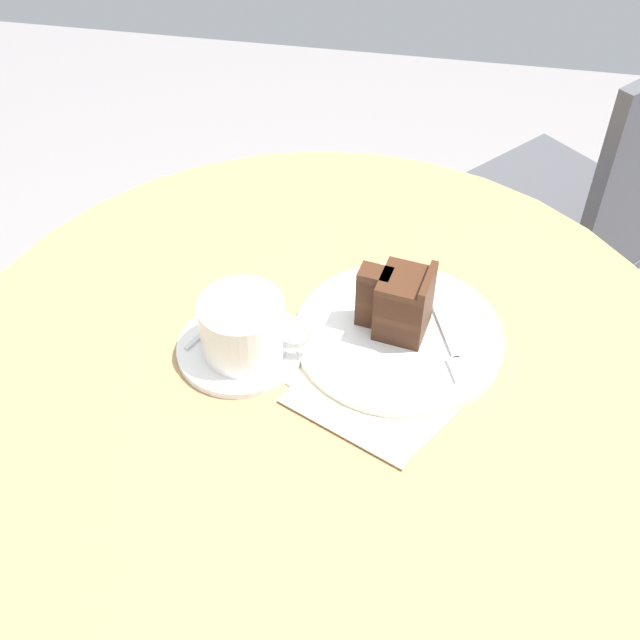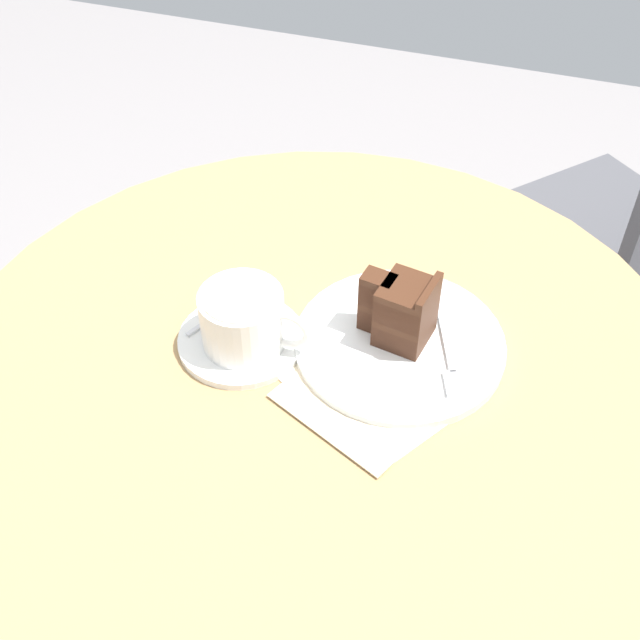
{
  "view_description": "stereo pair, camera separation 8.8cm",
  "coord_description": "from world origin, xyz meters",
  "px_view_note": "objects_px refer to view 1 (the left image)",
  "views": [
    {
      "loc": [
        0.1,
        -0.58,
        1.39
      ],
      "look_at": [
        -0.01,
        0.03,
        0.77
      ],
      "focal_mm": 45.0,
      "sensor_mm": 36.0,
      "label": 1
    },
    {
      "loc": [
        0.19,
        -0.56,
        1.39
      ],
      "look_at": [
        -0.01,
        0.03,
        0.77
      ],
      "focal_mm": 45.0,
      "sensor_mm": 36.0,
      "label": 2
    }
  ],
  "objects_px": {
    "cake_slice": "(400,303)",
    "fork": "(451,346)",
    "cake_plate": "(398,336)",
    "napkin": "(384,381)",
    "coffee_cup": "(244,326)",
    "saucer": "(241,348)",
    "teaspoon": "(222,317)",
    "cafe_chair": "(595,210)"
  },
  "relations": [
    {
      "from": "cake_slice",
      "to": "fork",
      "type": "bearing_deg",
      "value": -18.65
    },
    {
      "from": "cake_plate",
      "to": "napkin",
      "type": "distance_m",
      "value": 0.07
    },
    {
      "from": "coffee_cup",
      "to": "cake_plate",
      "type": "relative_size",
      "value": 0.53
    },
    {
      "from": "saucer",
      "to": "fork",
      "type": "xyz_separation_m",
      "value": [
        0.23,
        0.04,
        0.01
      ]
    },
    {
      "from": "cake_slice",
      "to": "napkin",
      "type": "distance_m",
      "value": 0.09
    },
    {
      "from": "saucer",
      "to": "napkin",
      "type": "xyz_separation_m",
      "value": [
        0.16,
        -0.02,
        -0.0
      ]
    },
    {
      "from": "saucer",
      "to": "napkin",
      "type": "height_order",
      "value": "saucer"
    },
    {
      "from": "saucer",
      "to": "cake_plate",
      "type": "relative_size",
      "value": 0.6
    },
    {
      "from": "cake_plate",
      "to": "teaspoon",
      "type": "bearing_deg",
      "value": -176.99
    },
    {
      "from": "coffee_cup",
      "to": "cake_slice",
      "type": "xyz_separation_m",
      "value": [
        0.16,
        0.06,
        0.01
      ]
    },
    {
      "from": "coffee_cup",
      "to": "fork",
      "type": "relative_size",
      "value": 0.93
    },
    {
      "from": "saucer",
      "to": "cake_slice",
      "type": "bearing_deg",
      "value": 18.32
    },
    {
      "from": "cake_slice",
      "to": "saucer",
      "type": "bearing_deg",
      "value": -161.68
    },
    {
      "from": "napkin",
      "to": "saucer",
      "type": "bearing_deg",
      "value": 173.51
    },
    {
      "from": "teaspoon",
      "to": "cafe_chair",
      "type": "distance_m",
      "value": 0.81
    },
    {
      "from": "saucer",
      "to": "cake_plate",
      "type": "height_order",
      "value": "cake_plate"
    },
    {
      "from": "saucer",
      "to": "cafe_chair",
      "type": "distance_m",
      "value": 0.82
    },
    {
      "from": "cake_plate",
      "to": "napkin",
      "type": "relative_size",
      "value": 1.01
    },
    {
      "from": "fork",
      "to": "napkin",
      "type": "relative_size",
      "value": 0.58
    },
    {
      "from": "cafe_chair",
      "to": "cake_slice",
      "type": "bearing_deg",
      "value": 13.83
    },
    {
      "from": "coffee_cup",
      "to": "cake_plate",
      "type": "xyz_separation_m",
      "value": [
        0.17,
        0.05,
        -0.04
      ]
    },
    {
      "from": "coffee_cup",
      "to": "cake_slice",
      "type": "relative_size",
      "value": 1.47
    },
    {
      "from": "fork",
      "to": "cafe_chair",
      "type": "distance_m",
      "value": 0.68
    },
    {
      "from": "saucer",
      "to": "cake_slice",
      "type": "relative_size",
      "value": 1.67
    },
    {
      "from": "cake_plate",
      "to": "napkin",
      "type": "xyz_separation_m",
      "value": [
        -0.01,
        -0.07,
        -0.0
      ]
    },
    {
      "from": "teaspoon",
      "to": "cafe_chair",
      "type": "height_order",
      "value": "cafe_chair"
    },
    {
      "from": "coffee_cup",
      "to": "cafe_chair",
      "type": "distance_m",
      "value": 0.83
    },
    {
      "from": "fork",
      "to": "cafe_chair",
      "type": "relative_size",
      "value": 0.16
    },
    {
      "from": "cake_plate",
      "to": "saucer",
      "type": "bearing_deg",
      "value": -164.08
    },
    {
      "from": "cake_slice",
      "to": "cafe_chair",
      "type": "xyz_separation_m",
      "value": [
        0.31,
        0.57,
        -0.26
      ]
    },
    {
      "from": "teaspoon",
      "to": "fork",
      "type": "distance_m",
      "value": 0.26
    },
    {
      "from": "cake_plate",
      "to": "napkin",
      "type": "height_order",
      "value": "cake_plate"
    },
    {
      "from": "napkin",
      "to": "cake_plate",
      "type": "bearing_deg",
      "value": 83.23
    },
    {
      "from": "saucer",
      "to": "cake_plate",
      "type": "xyz_separation_m",
      "value": [
        0.17,
        0.05,
        0.0
      ]
    },
    {
      "from": "saucer",
      "to": "fork",
      "type": "bearing_deg",
      "value": 8.65
    },
    {
      "from": "cake_slice",
      "to": "napkin",
      "type": "xyz_separation_m",
      "value": [
        -0.01,
        -0.08,
        -0.05
      ]
    },
    {
      "from": "cake_slice",
      "to": "cafe_chair",
      "type": "height_order",
      "value": "cafe_chair"
    },
    {
      "from": "coffee_cup",
      "to": "cake_plate",
      "type": "distance_m",
      "value": 0.18
    },
    {
      "from": "teaspoon",
      "to": "napkin",
      "type": "relative_size",
      "value": 0.39
    },
    {
      "from": "saucer",
      "to": "coffee_cup",
      "type": "bearing_deg",
      "value": -25.03
    },
    {
      "from": "cake_plate",
      "to": "cafe_chair",
      "type": "relative_size",
      "value": 0.28
    },
    {
      "from": "fork",
      "to": "napkin",
      "type": "xyz_separation_m",
      "value": [
        -0.07,
        -0.05,
        -0.01
      ]
    }
  ]
}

